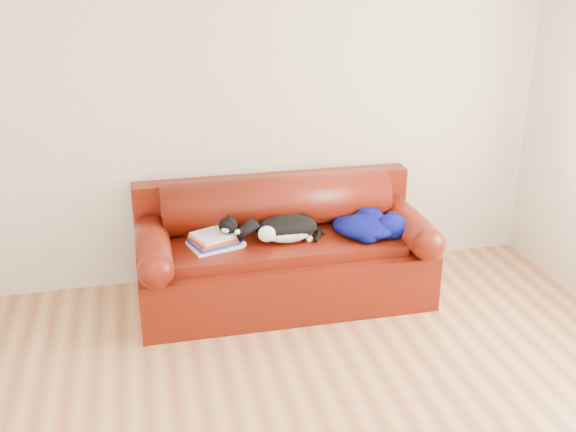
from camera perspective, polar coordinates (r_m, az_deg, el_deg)
The scene contains 7 objects.
ground at distance 3.87m, azimuth 3.32°, elevation -17.48°, with size 4.50×4.50×0.00m, color brown.
room_shell at distance 3.15m, azimuth 6.07°, elevation 7.29°, with size 4.52×4.02×2.61m.
sofa_base at distance 4.99m, azimuth -0.37°, elevation -4.54°, with size 2.10×0.90×0.50m.
sofa_back at distance 5.08m, azimuth -0.98°, elevation -0.27°, with size 2.10×1.01×0.88m.
book_stack at distance 4.73m, azimuth -6.17°, elevation -2.02°, with size 0.39×0.34×0.10m.
cat at distance 4.78m, azimuth -0.16°, elevation -1.13°, with size 0.65×0.37×0.23m.
blanket at distance 4.93m, azimuth 6.95°, elevation -0.76°, with size 0.54×0.44×0.17m.
Camera 1 is at (-0.88, -2.87, 2.45)m, focal length 42.00 mm.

